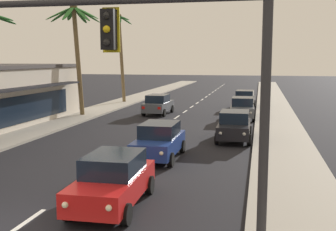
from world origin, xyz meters
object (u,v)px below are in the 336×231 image
(sedan_third_in_queue, at_px, (159,140))
(palm_left_third, at_px, (76,36))
(traffic_signal_mast, at_px, (111,53))
(sedan_oncoming_far, at_px, (158,104))
(sedan_lead_at_stop_bar, at_px, (113,180))
(sedan_parked_nearest_kerb, at_px, (245,99))
(sedan_parked_mid_kerb, at_px, (234,125))
(sedan_parked_far_kerb, at_px, (242,108))
(palm_left_farthest, at_px, (120,40))

(sedan_third_in_queue, bearing_deg, palm_left_third, 127.70)
(traffic_signal_mast, distance_m, sedan_oncoming_far, 25.70)
(sedan_lead_at_stop_bar, bearing_deg, palm_left_third, 117.29)
(sedan_oncoming_far, relative_size, sedan_parked_nearest_kerb, 1.00)
(sedan_oncoming_far, xyz_separation_m, sedan_parked_nearest_kerb, (6.98, 6.21, 0.00))
(sedan_third_in_queue, relative_size, sedan_parked_mid_kerb, 1.00)
(sedan_third_in_queue, distance_m, sedan_oncoming_far, 15.84)
(sedan_lead_at_stop_bar, distance_m, sedan_parked_nearest_kerb, 28.34)
(sedan_parked_far_kerb, height_order, palm_left_farthest, palm_left_farthest)
(sedan_oncoming_far, bearing_deg, palm_left_third, -158.24)
(sedan_parked_nearest_kerb, bearing_deg, sedan_parked_mid_kerb, -89.93)
(sedan_third_in_queue, distance_m, palm_left_third, 17.26)
(traffic_signal_mast, xyz_separation_m, sedan_parked_far_kerb, (2.10, 23.75, -3.95))
(sedan_lead_at_stop_bar, relative_size, sedan_parked_mid_kerb, 1.00)
(sedan_oncoming_far, distance_m, sedan_parked_far_kerb, 7.17)
(sedan_oncoming_far, bearing_deg, sedan_parked_nearest_kerb, 41.63)
(sedan_lead_at_stop_bar, bearing_deg, sedan_third_in_queue, 90.74)
(sedan_lead_at_stop_bar, relative_size, palm_left_third, 0.50)
(sedan_third_in_queue, height_order, palm_left_farthest, palm_left_farthest)
(sedan_parked_far_kerb, distance_m, palm_left_farthest, 17.16)
(sedan_third_in_queue, bearing_deg, sedan_parked_mid_kerb, 58.94)
(sedan_lead_at_stop_bar, relative_size, sedan_third_in_queue, 1.01)
(traffic_signal_mast, height_order, sedan_parked_mid_kerb, traffic_signal_mast)
(traffic_signal_mast, distance_m, sedan_parked_nearest_kerb, 31.42)
(traffic_signal_mast, xyz_separation_m, sedan_parked_nearest_kerb, (2.01, 31.11, -3.95))
(sedan_lead_at_stop_bar, distance_m, palm_left_third, 22.66)
(sedan_third_in_queue, xyz_separation_m, sedan_parked_nearest_kerb, (3.17, 21.57, 0.00))
(sedan_parked_far_kerb, height_order, palm_left_third, palm_left_third)
(sedan_third_in_queue, relative_size, palm_left_farthest, 0.48)
(sedan_parked_nearest_kerb, relative_size, palm_left_farthest, 0.48)
(sedan_oncoming_far, xyz_separation_m, palm_left_third, (-6.16, -2.46, 5.63))
(traffic_signal_mast, relative_size, sedan_parked_nearest_kerb, 2.50)
(sedan_oncoming_far, distance_m, sedan_parked_mid_kerb, 12.27)
(traffic_signal_mast, relative_size, sedan_parked_far_kerb, 2.50)
(sedan_third_in_queue, height_order, sedan_parked_mid_kerb, same)
(sedan_lead_at_stop_bar, xyz_separation_m, palm_left_third, (-10.06, 19.50, 5.63))
(palm_left_third, bearing_deg, sedan_parked_mid_kerb, -30.06)
(sedan_parked_far_kerb, bearing_deg, sedan_lead_at_stop_bar, -98.67)
(palm_left_farthest, bearing_deg, sedan_third_in_queue, -67.24)
(traffic_signal_mast, distance_m, sedan_lead_at_stop_bar, 5.04)
(sedan_lead_at_stop_bar, distance_m, sedan_third_in_queue, 6.60)
(traffic_signal_mast, bearing_deg, palm_left_farthest, 108.46)
(sedan_parked_nearest_kerb, distance_m, sedan_parked_far_kerb, 7.36)
(sedan_parked_mid_kerb, bearing_deg, traffic_signal_mast, -97.78)
(palm_left_third, bearing_deg, traffic_signal_mast, -63.60)
(sedan_parked_nearest_kerb, bearing_deg, palm_left_third, -146.61)
(sedan_parked_nearest_kerb, bearing_deg, sedan_lead_at_stop_bar, -96.24)
(sedan_oncoming_far, bearing_deg, traffic_signal_mast, -78.70)
(sedan_oncoming_far, bearing_deg, palm_left_farthest, 126.52)
(traffic_signal_mast, height_order, sedan_oncoming_far, traffic_signal_mast)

